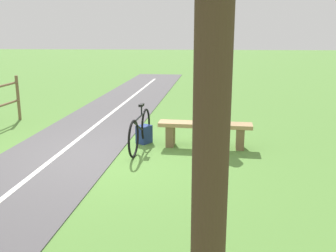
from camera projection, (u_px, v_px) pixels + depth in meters
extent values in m
plane|color=#548438|center=(99.00, 157.00, 7.48)|extent=(80.00, 80.00, 0.00)
cube|color=#A88456|center=(205.00, 125.00, 7.99)|extent=(1.94, 0.54, 0.08)
cube|color=brown|center=(240.00, 138.00, 7.95)|extent=(0.19, 0.35, 0.44)
cube|color=brown|center=(170.00, 135.00, 8.16)|extent=(0.19, 0.35, 0.44)
cylinder|color=#1E6B66|center=(218.00, 110.00, 7.88)|extent=(0.41, 0.41, 0.56)
sphere|color=tan|center=(219.00, 91.00, 7.79)|extent=(0.22, 0.22, 0.22)
torus|color=black|center=(134.00, 139.00, 7.38)|extent=(0.12, 0.73, 0.73)
torus|color=black|center=(146.00, 125.00, 8.40)|extent=(0.12, 0.73, 0.73)
cylinder|color=black|center=(140.00, 117.00, 7.81)|extent=(0.13, 0.91, 0.04)
cylinder|color=black|center=(138.00, 126.00, 7.70)|extent=(0.10, 0.66, 0.34)
cylinder|color=black|center=(142.00, 110.00, 7.94)|extent=(0.03, 0.03, 0.20)
cube|color=black|center=(141.00, 105.00, 7.92)|extent=(0.10, 0.21, 0.05)
cube|color=navy|center=(144.00, 134.00, 8.35)|extent=(0.36, 0.38, 0.38)
cube|color=#2A438C|center=(139.00, 136.00, 8.44)|extent=(0.15, 0.19, 0.17)
cylinder|color=brown|center=(18.00, 98.00, 10.41)|extent=(0.08, 0.08, 1.19)
cylinder|color=#473323|center=(210.00, 182.00, 2.41)|extent=(0.23, 0.23, 2.94)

